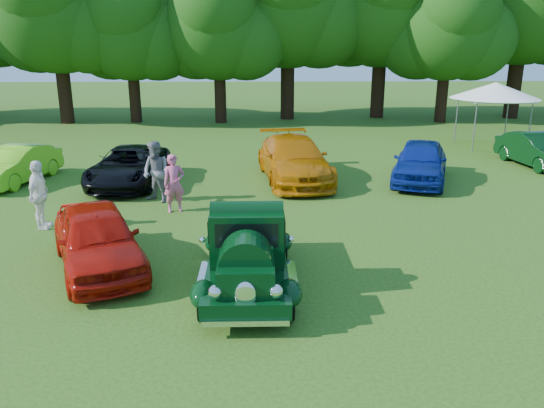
{
  "coord_description": "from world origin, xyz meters",
  "views": [
    {
      "loc": [
        0.38,
        -10.7,
        4.79
      ],
      "look_at": [
        0.69,
        1.42,
        1.1
      ],
      "focal_mm": 35.0,
      "sensor_mm": 36.0,
      "label": 1
    }
  ],
  "objects_px": {
    "back_car_orange": "(294,159)",
    "red_convertible": "(97,238)",
    "hero_pickup": "(248,251)",
    "spectator_white": "(39,195)",
    "back_car_black": "(129,166)",
    "spectator_grey": "(156,172)",
    "back_car_lime": "(16,165)",
    "canopy_tent": "(495,91)",
    "back_car_blue": "(420,161)",
    "spectator_pink": "(174,183)",
    "back_car_green": "(537,150)"
  },
  "relations": [
    {
      "from": "back_car_lime",
      "to": "spectator_grey",
      "type": "distance_m",
      "value": 6.0
    },
    {
      "from": "back_car_lime",
      "to": "canopy_tent",
      "type": "distance_m",
      "value": 20.76
    },
    {
      "from": "back_car_lime",
      "to": "back_car_blue",
      "type": "relative_size",
      "value": 0.89
    },
    {
      "from": "back_car_blue",
      "to": "spectator_pink",
      "type": "xyz_separation_m",
      "value": [
        -8.25,
        -3.31,
        0.11
      ]
    },
    {
      "from": "red_convertible",
      "to": "back_car_black",
      "type": "bearing_deg",
      "value": 73.92
    },
    {
      "from": "red_convertible",
      "to": "spectator_white",
      "type": "distance_m",
      "value": 3.54
    },
    {
      "from": "hero_pickup",
      "to": "back_car_green",
      "type": "bearing_deg",
      "value": 43.07
    },
    {
      "from": "back_car_green",
      "to": "back_car_blue",
      "type": "bearing_deg",
      "value": -163.52
    },
    {
      "from": "red_convertible",
      "to": "back_car_orange",
      "type": "distance_m",
      "value": 9.12
    },
    {
      "from": "back_car_lime",
      "to": "spectator_grey",
      "type": "relative_size",
      "value": 2.04
    },
    {
      "from": "back_car_orange",
      "to": "canopy_tent",
      "type": "height_order",
      "value": "canopy_tent"
    },
    {
      "from": "back_car_blue",
      "to": "spectator_white",
      "type": "height_order",
      "value": "spectator_white"
    },
    {
      "from": "spectator_pink",
      "to": "spectator_white",
      "type": "distance_m",
      "value": 3.64
    },
    {
      "from": "spectator_white",
      "to": "hero_pickup",
      "type": "bearing_deg",
      "value": -124.1
    },
    {
      "from": "back_car_black",
      "to": "back_car_green",
      "type": "relative_size",
      "value": 1.17
    },
    {
      "from": "back_car_lime",
      "to": "spectator_white",
      "type": "height_order",
      "value": "spectator_white"
    },
    {
      "from": "red_convertible",
      "to": "spectator_pink",
      "type": "height_order",
      "value": "spectator_pink"
    },
    {
      "from": "red_convertible",
      "to": "canopy_tent",
      "type": "relative_size",
      "value": 0.98
    },
    {
      "from": "hero_pickup",
      "to": "spectator_white",
      "type": "relative_size",
      "value": 2.33
    },
    {
      "from": "hero_pickup",
      "to": "back_car_black",
      "type": "xyz_separation_m",
      "value": [
        -4.32,
        8.24,
        -0.08
      ]
    },
    {
      "from": "spectator_pink",
      "to": "back_car_green",
      "type": "bearing_deg",
      "value": 4.71
    },
    {
      "from": "back_car_orange",
      "to": "back_car_green",
      "type": "height_order",
      "value": "back_car_orange"
    },
    {
      "from": "back_car_orange",
      "to": "red_convertible",
      "type": "bearing_deg",
      "value": -128.65
    },
    {
      "from": "hero_pickup",
      "to": "canopy_tent",
      "type": "distance_m",
      "value": 18.79
    },
    {
      "from": "red_convertible",
      "to": "spectator_grey",
      "type": "bearing_deg",
      "value": 62.0
    },
    {
      "from": "red_convertible",
      "to": "back_car_blue",
      "type": "distance_m",
      "value": 11.91
    },
    {
      "from": "back_car_black",
      "to": "hero_pickup",
      "type": "bearing_deg",
      "value": -59.83
    },
    {
      "from": "back_car_black",
      "to": "back_car_orange",
      "type": "bearing_deg",
      "value": 6.74
    },
    {
      "from": "spectator_grey",
      "to": "spectator_white",
      "type": "relative_size",
      "value": 1.03
    },
    {
      "from": "back_car_lime",
      "to": "spectator_white",
      "type": "distance_m",
      "value": 5.7
    },
    {
      "from": "spectator_white",
      "to": "spectator_grey",
      "type": "bearing_deg",
      "value": -48.52
    },
    {
      "from": "back_car_black",
      "to": "spectator_pink",
      "type": "xyz_separation_m",
      "value": [
        2.08,
        -3.21,
        0.2
      ]
    },
    {
      "from": "back_car_green",
      "to": "back_car_orange",
      "type": "bearing_deg",
      "value": -175.47
    },
    {
      "from": "back_car_black",
      "to": "spectator_grey",
      "type": "relative_size",
      "value": 2.46
    },
    {
      "from": "back_car_green",
      "to": "spectator_grey",
      "type": "distance_m",
      "value": 15.12
    },
    {
      "from": "back_car_lime",
      "to": "spectator_pink",
      "type": "height_order",
      "value": "spectator_pink"
    },
    {
      "from": "red_convertible",
      "to": "back_car_green",
      "type": "distance_m",
      "value": 17.7
    },
    {
      "from": "back_car_orange",
      "to": "spectator_pink",
      "type": "relative_size",
      "value": 3.12
    },
    {
      "from": "spectator_grey",
      "to": "canopy_tent",
      "type": "distance_m",
      "value": 16.85
    },
    {
      "from": "spectator_white",
      "to": "back_car_lime",
      "type": "bearing_deg",
      "value": 28.01
    },
    {
      "from": "red_convertible",
      "to": "canopy_tent",
      "type": "distance_m",
      "value": 20.3
    },
    {
      "from": "spectator_pink",
      "to": "spectator_grey",
      "type": "relative_size",
      "value": 0.89
    },
    {
      "from": "hero_pickup",
      "to": "spectator_white",
      "type": "distance_m",
      "value": 6.66
    },
    {
      "from": "back_car_blue",
      "to": "back_car_orange",
      "type": "bearing_deg",
      "value": -164.34
    },
    {
      "from": "back_car_lime",
      "to": "back_car_green",
      "type": "bearing_deg",
      "value": 16.83
    },
    {
      "from": "hero_pickup",
      "to": "back_car_lime",
      "type": "xyz_separation_m",
      "value": [
        -8.37,
        8.59,
        -0.09
      ]
    },
    {
      "from": "hero_pickup",
      "to": "spectator_grey",
      "type": "relative_size",
      "value": 2.26
    },
    {
      "from": "back_car_green",
      "to": "canopy_tent",
      "type": "height_order",
      "value": "canopy_tent"
    },
    {
      "from": "hero_pickup",
      "to": "back_car_lime",
      "type": "height_order",
      "value": "hero_pickup"
    },
    {
      "from": "spectator_pink",
      "to": "spectator_grey",
      "type": "distance_m",
      "value": 1.25
    }
  ]
}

